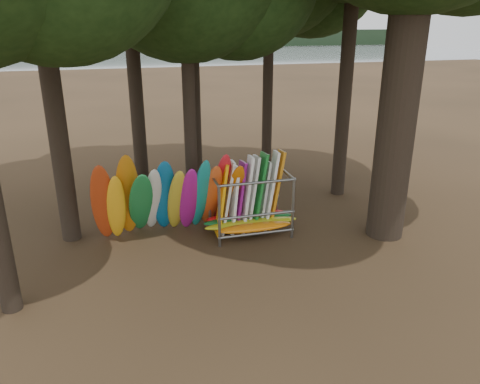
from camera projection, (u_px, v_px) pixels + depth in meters
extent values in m
plane|color=#47331E|center=(246.00, 250.00, 14.75)|extent=(120.00, 120.00, 0.00)
plane|color=gray|center=(135.00, 68.00, 69.01)|extent=(160.00, 160.00, 0.00)
cube|color=black|center=(122.00, 40.00, 113.53)|extent=(160.00, 4.00, 4.00)
cylinder|color=black|center=(46.00, 49.00, 13.47)|extent=(0.60, 0.60, 12.06)
cylinder|color=black|center=(133.00, 50.00, 17.35)|extent=(0.53, 0.53, 11.55)
cylinder|color=black|center=(192.00, 45.00, 19.72)|extent=(0.58, 0.58, 11.63)
cylinder|color=black|center=(269.00, 49.00, 19.17)|extent=(0.43, 0.43, 11.40)
cylinder|color=black|center=(188.00, 73.00, 15.33)|extent=(0.43, 0.43, 10.34)
cylinder|color=black|center=(351.00, 16.00, 17.16)|extent=(0.53, 0.53, 13.88)
cylinder|color=black|center=(408.00, 31.00, 13.59)|extent=(1.19, 1.19, 13.02)
ellipsoid|color=#B23613|center=(103.00, 203.00, 14.80)|extent=(0.76, 1.08, 2.83)
ellipsoid|color=#FFB119|center=(116.00, 207.00, 14.93)|extent=(0.72, 1.18, 2.49)
ellipsoid|color=#C56E10|center=(128.00, 195.00, 15.11)|extent=(0.85, 1.19, 3.05)
ellipsoid|color=#1C7D3B|center=(141.00, 203.00, 15.12)|extent=(0.92, 1.88, 2.62)
ellipsoid|color=silver|center=(153.00, 200.00, 15.31)|extent=(0.74, 1.74, 2.70)
ellipsoid|color=#0F5D91|center=(164.00, 196.00, 15.40)|extent=(0.80, 1.44, 2.85)
ellipsoid|color=gold|center=(177.00, 201.00, 15.42)|extent=(0.76, 1.56, 2.58)
ellipsoid|color=#9E167E|center=(189.00, 200.00, 15.43)|extent=(0.75, 1.52, 2.63)
ellipsoid|color=teal|center=(200.00, 195.00, 15.46)|extent=(0.80, 1.72, 2.91)
ellipsoid|color=#DB531E|center=(211.00, 196.00, 15.72)|extent=(0.82, 1.71, 2.67)
ellipsoid|color=red|center=(221.00, 188.00, 15.93)|extent=(0.63, 1.84, 2.99)
ellipsoid|color=orange|center=(233.00, 194.00, 15.95)|extent=(0.68, 1.92, 2.65)
ellipsoid|color=orange|center=(254.00, 227.00, 15.36)|extent=(2.56, 0.55, 0.24)
ellipsoid|color=#B5B718|center=(252.00, 223.00, 15.66)|extent=(3.23, 0.55, 0.24)
ellipsoid|color=#16632A|center=(249.00, 219.00, 15.99)|extent=(3.16, 0.55, 0.24)
ellipsoid|color=red|center=(246.00, 215.00, 16.28)|extent=(2.85, 0.55, 0.24)
cube|color=#FFA90D|center=(222.00, 200.00, 15.44)|extent=(0.49, 0.75, 2.49)
cube|color=white|center=(227.00, 198.00, 15.56)|extent=(0.59, 0.75, 2.51)
cube|color=white|center=(234.00, 201.00, 15.58)|extent=(0.36, 0.76, 2.35)
cube|color=#89167D|center=(239.00, 197.00, 15.73)|extent=(0.49, 0.79, 2.45)
cube|color=white|center=(246.00, 196.00, 15.58)|extent=(0.49, 0.77, 2.66)
cube|color=silver|center=(251.00, 194.00, 15.74)|extent=(0.53, 0.79, 2.63)
cube|color=#19742A|center=(258.00, 193.00, 15.70)|extent=(0.63, 0.81, 2.74)
cube|color=silver|center=(263.00, 195.00, 15.94)|extent=(0.52, 0.79, 2.41)
cube|color=white|center=(270.00, 191.00, 15.79)|extent=(0.61, 0.76, 2.76)
cube|color=orange|center=(275.00, 190.00, 15.94)|extent=(0.63, 0.78, 2.74)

